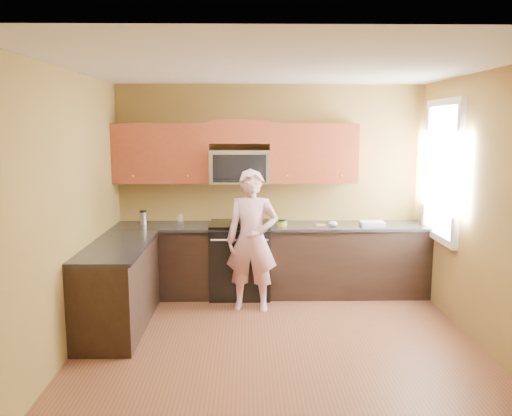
{
  "coord_description": "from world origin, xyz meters",
  "views": [
    {
      "loc": [
        -0.31,
        -4.85,
        2.17
      ],
      "look_at": [
        -0.2,
        1.3,
        1.2
      ],
      "focal_mm": 36.61,
      "sensor_mm": 36.0,
      "label": 1
    }
  ],
  "objects_px": {
    "woman": "(252,240)",
    "microwave": "(240,183)",
    "stove": "(240,259)",
    "frying_pan": "(247,227)",
    "travel_mug": "(144,225)",
    "butter_tub": "(282,226)"
  },
  "relations": [
    {
      "from": "woman",
      "to": "frying_pan",
      "type": "relative_size",
      "value": 3.31
    },
    {
      "from": "woman",
      "to": "frying_pan",
      "type": "distance_m",
      "value": 0.3
    },
    {
      "from": "microwave",
      "to": "butter_tub",
      "type": "height_order",
      "value": "microwave"
    },
    {
      "from": "microwave",
      "to": "travel_mug",
      "type": "distance_m",
      "value": 1.35
    },
    {
      "from": "frying_pan",
      "to": "travel_mug",
      "type": "height_order",
      "value": "travel_mug"
    },
    {
      "from": "woman",
      "to": "frying_pan",
      "type": "height_order",
      "value": "woman"
    },
    {
      "from": "stove",
      "to": "microwave",
      "type": "height_order",
      "value": "microwave"
    },
    {
      "from": "microwave",
      "to": "woman",
      "type": "height_order",
      "value": "woman"
    },
    {
      "from": "woman",
      "to": "frying_pan",
      "type": "xyz_separation_m",
      "value": [
        -0.06,
        0.27,
        0.11
      ]
    },
    {
      "from": "stove",
      "to": "frying_pan",
      "type": "distance_m",
      "value": 0.55
    },
    {
      "from": "travel_mug",
      "to": "butter_tub",
      "type": "bearing_deg",
      "value": -3.84
    },
    {
      "from": "microwave",
      "to": "stove",
      "type": "bearing_deg",
      "value": -90.0
    },
    {
      "from": "stove",
      "to": "microwave",
      "type": "distance_m",
      "value": 0.98
    },
    {
      "from": "microwave",
      "to": "frying_pan",
      "type": "height_order",
      "value": "microwave"
    },
    {
      "from": "microwave",
      "to": "woman",
      "type": "bearing_deg",
      "value": -76.95
    },
    {
      "from": "woman",
      "to": "frying_pan",
      "type": "bearing_deg",
      "value": 110.45
    },
    {
      "from": "stove",
      "to": "microwave",
      "type": "relative_size",
      "value": 1.25
    },
    {
      "from": "woman",
      "to": "microwave",
      "type": "bearing_deg",
      "value": 110.16
    },
    {
      "from": "stove",
      "to": "frying_pan",
      "type": "relative_size",
      "value": 1.88
    },
    {
      "from": "microwave",
      "to": "woman",
      "type": "xyz_separation_m",
      "value": [
        0.15,
        -0.65,
        -0.61
      ]
    },
    {
      "from": "stove",
      "to": "woman",
      "type": "relative_size",
      "value": 0.57
    },
    {
      "from": "frying_pan",
      "to": "butter_tub",
      "type": "height_order",
      "value": "frying_pan"
    }
  ]
}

